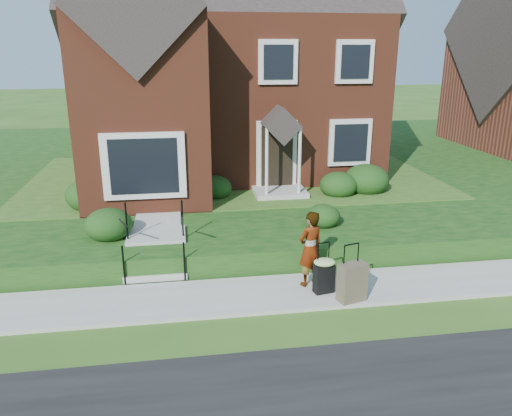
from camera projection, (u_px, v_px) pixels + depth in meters
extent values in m
plane|color=#2D5119|center=(274.00, 295.00, 10.58)|extent=(120.00, 120.00, 0.00)
cube|color=#9E9B93|center=(274.00, 293.00, 10.57)|extent=(60.00, 1.60, 0.08)
cube|color=#0F380F|center=(318.00, 163.00, 21.33)|extent=(44.00, 20.00, 0.60)
cube|color=#9E9B93|center=(160.00, 203.00, 14.73)|extent=(1.20, 6.00, 0.06)
cube|color=brown|center=(226.00, 95.00, 18.98)|extent=(10.00, 8.00, 5.40)
cube|color=brown|center=(143.00, 111.00, 14.06)|extent=(3.60, 2.40, 5.40)
cube|color=silver|center=(144.00, 165.00, 13.37)|extent=(2.20, 0.30, 1.80)
cube|color=black|center=(277.00, 159.00, 15.84)|extent=(1.00, 0.12, 2.10)
cube|color=black|center=(350.00, 142.00, 16.06)|extent=(1.40, 0.10, 1.50)
cube|color=#9E9B93|center=(156.00, 276.00, 11.11)|extent=(1.40, 0.30, 0.15)
cube|color=#9E9B93|center=(156.00, 264.00, 11.35)|extent=(1.40, 0.30, 0.15)
cube|color=#9E9B93|center=(156.00, 253.00, 11.58)|extent=(1.40, 0.30, 0.15)
cube|color=#9E9B93|center=(156.00, 242.00, 11.82)|extent=(1.40, 0.30, 0.15)
cube|color=#9E9B93|center=(157.00, 234.00, 12.34)|extent=(1.40, 0.80, 0.15)
cylinder|color=black|center=(124.00, 265.00, 10.76)|extent=(0.04, 0.04, 0.90)
cylinder|color=black|center=(127.00, 221.00, 11.70)|extent=(0.04, 0.04, 0.90)
cylinder|color=black|center=(184.00, 261.00, 10.95)|extent=(0.04, 0.04, 0.90)
cylinder|color=black|center=(182.00, 218.00, 11.89)|extent=(0.04, 0.04, 0.90)
ellipsoid|color=black|center=(90.00, 191.00, 14.27)|extent=(1.40, 1.40, 0.98)
ellipsoid|color=black|center=(214.00, 185.00, 15.34)|extent=(1.07, 1.07, 0.75)
ellipsoid|color=black|center=(338.00, 182.00, 15.54)|extent=(1.17, 1.17, 0.82)
ellipsoid|color=black|center=(367.00, 177.00, 15.87)|extent=(1.43, 1.43, 1.00)
ellipsoid|color=black|center=(108.00, 221.00, 12.06)|extent=(1.14, 1.14, 0.80)
ellipsoid|color=black|center=(323.00, 214.00, 12.90)|extent=(0.88, 0.88, 0.62)
imported|color=#999999|center=(310.00, 249.00, 10.64)|extent=(0.72, 0.62, 1.67)
cube|color=black|center=(324.00, 278.00, 10.45)|extent=(0.45, 0.30, 0.63)
cylinder|color=black|center=(325.00, 244.00, 10.21)|extent=(0.25, 0.07, 0.03)
cylinder|color=black|center=(319.00, 255.00, 10.26)|extent=(0.02, 0.02, 0.47)
cylinder|color=black|center=(331.00, 254.00, 10.30)|extent=(0.02, 0.02, 0.47)
cylinder|color=black|center=(317.00, 291.00, 10.51)|extent=(0.05, 0.07, 0.06)
cylinder|color=black|center=(330.00, 290.00, 10.56)|extent=(0.05, 0.07, 0.06)
ellipsoid|color=#9EC772|center=(325.00, 262.00, 10.33)|extent=(0.52, 0.46, 0.15)
cube|color=brown|center=(352.00, 282.00, 10.09)|extent=(0.62, 0.45, 0.80)
cylinder|color=black|center=(355.00, 246.00, 9.84)|extent=(0.33, 0.11, 0.03)
cylinder|color=black|center=(346.00, 256.00, 9.88)|extent=(0.02, 0.02, 0.39)
cylinder|color=black|center=(362.00, 255.00, 9.93)|extent=(0.02, 0.02, 0.39)
cylinder|color=black|center=(342.00, 299.00, 10.17)|extent=(0.05, 0.07, 0.06)
cylinder|color=black|center=(360.00, 298.00, 10.23)|extent=(0.05, 0.07, 0.06)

